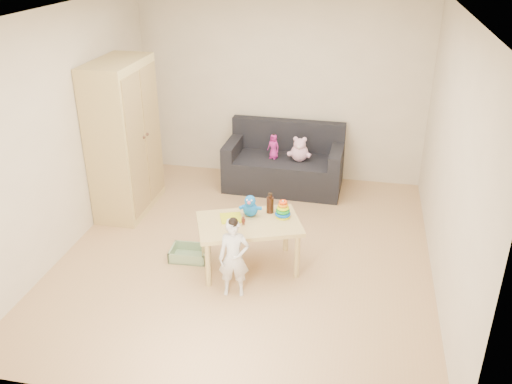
% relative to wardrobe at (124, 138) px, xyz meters
% --- Properties ---
extents(room, '(4.50, 4.50, 4.50)m').
position_rel_wardrobe_xyz_m(room, '(1.72, -0.80, 0.34)').
color(room, tan).
rests_on(room, ground).
extents(wardrobe, '(0.53, 1.06, 1.91)m').
position_rel_wardrobe_xyz_m(wardrobe, '(0.00, 0.00, 0.00)').
color(wardrobe, '#D0B872').
rests_on(wardrobe, ground).
extents(sofa, '(1.61, 0.83, 0.45)m').
position_rel_wardrobe_xyz_m(sofa, '(1.85, 1.00, -0.73)').
color(sofa, black).
rests_on(sofa, ground).
extents(play_table, '(1.22, 1.00, 0.55)m').
position_rel_wardrobe_xyz_m(play_table, '(1.80, -1.06, -0.68)').
color(play_table, tan).
rests_on(play_table, ground).
extents(storage_bin, '(0.42, 0.33, 0.12)m').
position_rel_wardrobe_xyz_m(storage_bin, '(1.12, -1.02, -0.90)').
color(storage_bin, gray).
rests_on(storage_bin, ground).
extents(toddler, '(0.33, 0.25, 0.81)m').
position_rel_wardrobe_xyz_m(toddler, '(1.76, -1.54, -0.55)').
color(toddler, silver).
rests_on(toddler, ground).
extents(pink_bear, '(0.31, 0.28, 0.29)m').
position_rel_wardrobe_xyz_m(pink_bear, '(2.07, 0.94, -0.36)').
color(pink_bear, '#EBADCE').
rests_on(pink_bear, sofa).
extents(doll, '(0.20, 0.17, 0.34)m').
position_rel_wardrobe_xyz_m(doll, '(1.71, 0.96, -0.34)').
color(doll, '#C42491').
rests_on(doll, sofa).
extents(ring_stacker, '(0.17, 0.17, 0.19)m').
position_rel_wardrobe_xyz_m(ring_stacker, '(2.13, -0.88, -0.33)').
color(ring_stacker, '#E7EC0C').
rests_on(ring_stacker, play_table).
extents(brown_bottle, '(0.08, 0.08, 0.23)m').
position_rel_wardrobe_xyz_m(brown_bottle, '(1.98, -0.80, -0.31)').
color(brown_bottle, black).
rests_on(brown_bottle, play_table).
extents(blue_plush, '(0.25, 0.24, 0.24)m').
position_rel_wardrobe_xyz_m(blue_plush, '(1.79, -0.92, -0.28)').
color(blue_plush, '#197BE7').
rests_on(blue_plush, play_table).
extents(wooden_figure, '(0.05, 0.05, 0.10)m').
position_rel_wardrobe_xyz_m(wooden_figure, '(1.76, -1.13, -0.36)').
color(wooden_figure, brown).
rests_on(wooden_figure, play_table).
extents(yellow_book, '(0.28, 0.28, 0.02)m').
position_rel_wardrobe_xyz_m(yellow_book, '(1.61, -1.03, -0.40)').
color(yellow_book, '#C2CA15').
rests_on(yellow_book, play_table).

